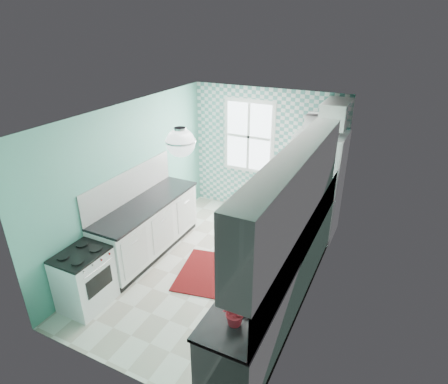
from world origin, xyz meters
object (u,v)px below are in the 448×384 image
at_px(potted_plant, 236,312).
at_px(microwave, 323,124).
at_px(fridge, 316,185).
at_px(stove, 85,278).
at_px(sink, 305,213).
at_px(fruit_bowl, 248,302).
at_px(ceiling_light, 181,142).

bearing_deg(potted_plant, microwave, 91.42).
distance_m(fridge, stove, 4.08).
xyz_separation_m(sink, fruit_bowl, (-0.00, -2.26, 0.04)).
distance_m(ceiling_light, stove, 2.35).
bearing_deg(ceiling_light, fridge, 66.98).
relative_size(stove, sink, 1.54).
height_order(fridge, potted_plant, fridge).
relative_size(fridge, microwave, 3.43).
bearing_deg(fridge, stove, -125.44).
height_order(sink, microwave, microwave).
xyz_separation_m(fridge, potted_plant, (0.09, -3.64, 0.14)).
height_order(fridge, fruit_bowl, fridge).
bearing_deg(microwave, ceiling_light, 67.35).
bearing_deg(stove, ceiling_light, 30.28).
height_order(ceiling_light, fruit_bowl, ceiling_light).
xyz_separation_m(stove, sink, (2.40, 2.24, 0.50)).
height_order(stove, fruit_bowl, fruit_bowl).
distance_m(ceiling_light, fruit_bowl, 1.95).
relative_size(sink, microwave, 0.96).
relative_size(sink, fruit_bowl, 1.88).
relative_size(ceiling_light, potted_plant, 1.16).
height_order(potted_plant, microwave, microwave).
relative_size(ceiling_light, microwave, 0.63).
height_order(ceiling_light, sink, ceiling_light).
relative_size(stove, fruit_bowl, 2.90).
xyz_separation_m(ceiling_light, fruit_bowl, (1.20, -0.73, -1.35)).
relative_size(ceiling_light, sink, 0.66).
bearing_deg(fruit_bowl, fridge, 91.55).
distance_m(fridge, potted_plant, 3.64).
bearing_deg(potted_plant, fridge, 91.42).
distance_m(ceiling_light, potted_plant, 2.00).
height_order(stove, sink, sink).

